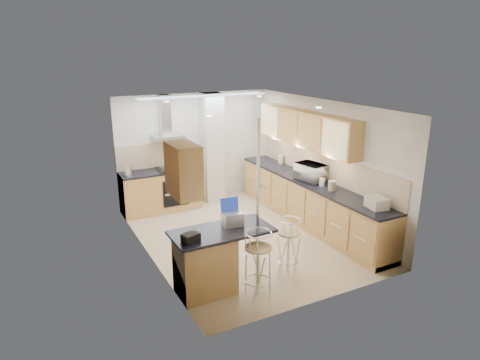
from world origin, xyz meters
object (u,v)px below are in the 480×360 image
bar_stool_end (288,246)px  microwave (311,172)px  bread_bin (377,203)px  laptop (232,219)px  bar_stool_near (258,264)px

bar_stool_end → microwave: bearing=-21.7°
bar_stool_end → bread_bin: 1.67m
laptop → bar_stool_near: laptop is taller
bar_stool_near → bar_stool_end: size_ratio=1.08×
laptop → bar_stool_end: (0.90, -0.15, -0.58)m
microwave → bar_stool_near: size_ratio=0.61×
laptop → bar_stool_end: 1.09m
microwave → bar_stool_end: size_ratio=0.66×
microwave → bar_stool_end: microwave is taller
microwave → bar_stool_near: bearing=119.7°
bar_stool_near → bread_bin: size_ratio=2.89×
laptop → bread_bin: 2.49m
bar_stool_end → bread_bin: (1.55, -0.25, 0.55)m
bar_stool_near → bar_stool_end: bar_stool_near is taller
bread_bin → laptop: bearing=-179.7°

